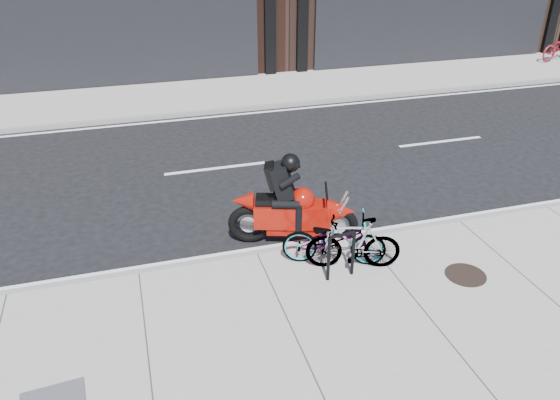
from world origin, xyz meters
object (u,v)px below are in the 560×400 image
object	(u,v)px
bicycle_front	(334,239)
manhole_cover	(466,275)
bicycle_rear	(353,243)
bike_rack	(341,252)
motorcycle	(299,208)

from	to	relation	value
bicycle_front	manhole_cover	xyz separation A→B (m)	(1.94, -0.96, -0.44)
bicycle_rear	manhole_cover	xyz separation A→B (m)	(1.69, -0.75, -0.46)
bicycle_front	bicycle_rear	bearing A→B (deg)	-110.04
bike_rack	motorcycle	world-z (taller)	motorcycle
motorcycle	manhole_cover	world-z (taller)	motorcycle
bike_rack	bicycle_front	bearing A→B (deg)	83.93
bike_rack	manhole_cover	world-z (taller)	bike_rack
bike_rack	bicycle_front	distance (m)	0.42
bicycle_front	motorcycle	size ratio (longest dim) A/B	0.75
manhole_cover	motorcycle	bearing A→B (deg)	139.27
bike_rack	manhole_cover	xyz separation A→B (m)	(1.98, -0.55, -0.47)
bike_rack	bicycle_front	world-z (taller)	bicycle_front
bicycle_rear	motorcycle	bearing A→B (deg)	-138.37
bike_rack	motorcycle	xyz separation A→B (m)	(-0.26, 1.38, 0.10)
bike_rack	motorcycle	size ratio (longest dim) A/B	0.36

